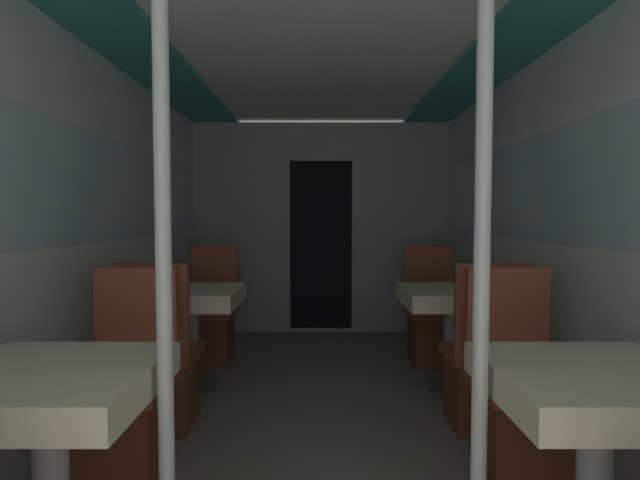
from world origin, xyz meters
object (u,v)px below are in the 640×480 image
object	(u,v)px
dining_table_left_0	(48,400)
chair_right_near_1	(481,377)
chair_right_far_0	(517,413)
support_pole_left_0	(163,255)
chair_left_far_1	(210,327)
dining_table_right_0	(595,399)
dining_table_right_1	(452,304)
support_pole_right_0	(481,255)
chair_right_far_1	(431,327)
dining_table_left_1	(189,304)
chair_left_far_0	(125,414)
chair_left_near_1	(161,377)

from	to	relation	value
dining_table_left_0	chair_right_near_1	distance (m)	2.19
chair_right_near_1	chair_right_far_0	bearing A→B (deg)	-90.00
support_pole_left_0	chair_left_far_1	world-z (taller)	support_pole_left_0
dining_table_right_0	dining_table_right_1	bearing A→B (deg)	90.00
support_pole_right_0	chair_right_near_1	xyz separation A→B (m)	(0.39, 1.16, -0.79)
support_pole_right_0	chair_right_far_1	xyz separation A→B (m)	(0.39, 2.44, -0.79)
support_pole_left_0	dining_table_left_1	world-z (taller)	support_pole_left_0
chair_left_far_1	dining_table_right_0	xyz separation A→B (m)	(1.83, -2.44, 0.31)
dining_table_left_0	dining_table_right_0	size ratio (longest dim) A/B	1.00
chair_left_far_0	dining_table_right_1	size ratio (longest dim) A/B	1.36
dining_table_left_0	chair_left_near_1	distance (m)	1.20
dining_table_left_1	dining_table_right_1	size ratio (longest dim) A/B	1.00
support_pole_left_0	support_pole_right_0	size ratio (longest dim) A/B	1.00
chair_left_far_0	chair_right_near_1	world-z (taller)	same
dining_table_right_1	chair_left_near_1	bearing A→B (deg)	-160.68
dining_table_right_1	support_pole_right_0	bearing A→B (deg)	-102.19
chair_left_near_1	support_pole_right_0	xyz separation A→B (m)	(1.44, -1.16, 0.79)
support_pole_right_0	dining_table_left_0	bearing A→B (deg)	180.00
dining_table_left_0	chair_left_far_1	xyz separation A→B (m)	(0.00, 2.44, -0.31)
chair_left_near_1	dining_table_right_0	world-z (taller)	chair_left_near_1
chair_left_near_1	dining_table_right_0	distance (m)	2.19
dining_table_left_1	chair_left_far_1	size ratio (longest dim) A/B	0.74
chair_left_near_1	dining_table_right_1	xyz separation A→B (m)	(1.83, 0.64, 0.31)
chair_left_far_1	chair_right_far_0	size ratio (longest dim) A/B	1.00
support_pole_right_0	chair_right_near_1	size ratio (longest dim) A/B	2.26
support_pole_left_0	dining_table_left_0	bearing A→B (deg)	180.00
support_pole_left_0	chair_left_far_1	size ratio (longest dim) A/B	2.26
dining_table_left_1	chair_right_far_0	xyz separation A→B (m)	(1.83, -1.16, -0.31)
chair_left_far_0	dining_table_left_0	bearing A→B (deg)	90.00
chair_right_near_1	dining_table_left_1	bearing A→B (deg)	160.68
dining_table_left_0	support_pole_right_0	world-z (taller)	support_pole_right_0
chair_left_far_1	chair_right_near_1	size ratio (longest dim) A/B	1.00
chair_left_near_1	dining_table_right_1	size ratio (longest dim) A/B	1.36
chair_left_far_1	dining_table_right_0	bearing A→B (deg)	126.77
chair_left_near_1	chair_right_near_1	xyz separation A→B (m)	(1.83, 0.00, 0.00)
dining_table_right_1	chair_right_near_1	xyz separation A→B (m)	(0.00, -0.64, -0.31)
chair_right_far_0	chair_right_far_1	bearing A→B (deg)	-90.00
dining_table_right_0	dining_table_right_1	world-z (taller)	same
chair_left_far_0	dining_table_left_1	xyz separation A→B (m)	(0.00, 1.16, 0.31)
chair_right_far_0	chair_right_far_1	size ratio (longest dim) A/B	1.00
chair_right_far_0	dining_table_left_1	bearing A→B (deg)	-32.50
chair_left_far_1	dining_table_right_1	xyz separation A→B (m)	(1.83, -0.64, 0.31)
dining_table_right_0	dining_table_left_0	bearing A→B (deg)	180.00
dining_table_right_1	dining_table_right_0	bearing A→B (deg)	-90.00
dining_table_left_1	chair_left_far_0	bearing A→B (deg)	-90.00
chair_left_far_0	support_pole_left_0	world-z (taller)	support_pole_left_0
chair_left_far_0	support_pole_right_0	xyz separation A→B (m)	(1.44, -0.64, 0.79)
chair_left_far_1	chair_right_far_0	world-z (taller)	same
dining_table_right_0	chair_right_near_1	size ratio (longest dim) A/B	0.74
chair_right_near_1	chair_left_far_1	bearing A→B (deg)	144.97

